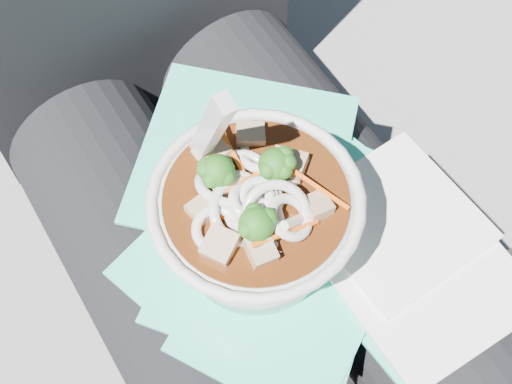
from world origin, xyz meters
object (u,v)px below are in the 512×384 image
stone_ledge (209,270)px  plastic_bag (283,233)px  lap (268,265)px  person_body (219,185)px  udon_bowl (255,219)px

stone_ledge → plastic_bag: size_ratio=2.70×
lap → person_body: bearing=90.0°
person_body → lap: bearing=-90.0°
stone_ledge → udon_bowl: bearing=-98.1°
plastic_bag → stone_ledge: bearing=92.0°
stone_ledge → udon_bowl: udon_bowl is taller
stone_ledge → person_body: bearing=-90.0°
lap → udon_bowl: bearing=-145.6°
lap → udon_bowl: (-0.02, -0.02, 0.15)m
plastic_bag → udon_bowl: size_ratio=1.80×
person_body → udon_bowl: person_body is taller
udon_bowl → stone_ledge: bearing=81.9°
lap → plastic_bag: bearing=-66.6°
person_body → plastic_bag: 0.13m
stone_ledge → person_body: person_body is taller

